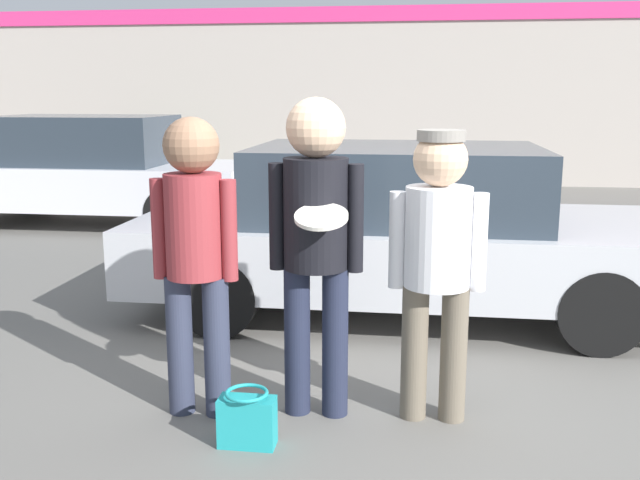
{
  "coord_description": "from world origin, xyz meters",
  "views": [
    {
      "loc": [
        0.18,
        -4.01,
        1.84
      ],
      "look_at": [
        -0.38,
        -0.0,
        1.0
      ],
      "focal_mm": 40.0,
      "sensor_mm": 36.0,
      "label": 1
    }
  ],
  "objects_px": {
    "person_middle_with_frisbee": "(316,228)",
    "shrub": "(163,161)",
    "handbag": "(247,419)",
    "person_right": "(437,250)",
    "parked_car_far": "(90,171)",
    "person_left": "(195,243)",
    "parked_car_near": "(403,229)"
  },
  "relations": [
    {
      "from": "person_middle_with_frisbee",
      "to": "shrub",
      "type": "distance_m",
      "value": 11.34
    },
    {
      "from": "person_middle_with_frisbee",
      "to": "person_right",
      "type": "distance_m",
      "value": 0.68
    },
    {
      "from": "person_left",
      "to": "person_right",
      "type": "distance_m",
      "value": 1.35
    },
    {
      "from": "person_middle_with_frisbee",
      "to": "shrub",
      "type": "height_order",
      "value": "person_middle_with_frisbee"
    },
    {
      "from": "person_right",
      "to": "parked_car_far",
      "type": "xyz_separation_m",
      "value": [
        -4.73,
        5.66,
        -0.23
      ]
    },
    {
      "from": "person_middle_with_frisbee",
      "to": "parked_car_far",
      "type": "xyz_separation_m",
      "value": [
        -4.06,
        5.69,
        -0.35
      ]
    },
    {
      "from": "parked_car_far",
      "to": "person_left",
      "type": "bearing_deg",
      "value": -59.63
    },
    {
      "from": "person_right",
      "to": "shrub",
      "type": "relative_size",
      "value": 1.75
    },
    {
      "from": "person_left",
      "to": "shrub",
      "type": "distance_m",
      "value": 11.16
    },
    {
      "from": "person_left",
      "to": "shrub",
      "type": "bearing_deg",
      "value": 111.11
    },
    {
      "from": "person_middle_with_frisbee",
      "to": "handbag",
      "type": "xyz_separation_m",
      "value": [
        -0.3,
        -0.44,
        -0.96
      ]
    },
    {
      "from": "parked_car_near",
      "to": "parked_car_far",
      "type": "relative_size",
      "value": 1.0
    },
    {
      "from": "person_middle_with_frisbee",
      "to": "parked_car_far",
      "type": "bearing_deg",
      "value": 125.52
    },
    {
      "from": "person_right",
      "to": "parked_car_far",
      "type": "relative_size",
      "value": 0.36
    },
    {
      "from": "parked_car_far",
      "to": "shrub",
      "type": "bearing_deg",
      "value": 97.74
    },
    {
      "from": "handbag",
      "to": "shrub",
      "type": "bearing_deg",
      "value": 112.18
    },
    {
      "from": "parked_car_far",
      "to": "shrub",
      "type": "relative_size",
      "value": 4.83
    },
    {
      "from": "parked_car_near",
      "to": "handbag",
      "type": "relative_size",
      "value": 14.75
    },
    {
      "from": "person_middle_with_frisbee",
      "to": "handbag",
      "type": "height_order",
      "value": "person_middle_with_frisbee"
    },
    {
      "from": "person_right",
      "to": "parked_car_near",
      "type": "xyz_separation_m",
      "value": [
        -0.23,
        2.09,
        -0.28
      ]
    },
    {
      "from": "handbag",
      "to": "person_left",
      "type": "bearing_deg",
      "value": 136.31
    },
    {
      "from": "person_right",
      "to": "person_left",
      "type": "bearing_deg",
      "value": -174.89
    },
    {
      "from": "parked_car_far",
      "to": "parked_car_near",
      "type": "bearing_deg",
      "value": -38.44
    },
    {
      "from": "shrub",
      "to": "handbag",
      "type": "height_order",
      "value": "shrub"
    },
    {
      "from": "person_left",
      "to": "shrub",
      "type": "xyz_separation_m",
      "value": [
        -4.01,
        10.4,
        -0.55
      ]
    },
    {
      "from": "parked_car_far",
      "to": "person_middle_with_frisbee",
      "type": "bearing_deg",
      "value": -54.48
    },
    {
      "from": "person_left",
      "to": "person_right",
      "type": "xyz_separation_m",
      "value": [
        1.34,
        0.12,
        -0.03
      ]
    },
    {
      "from": "parked_car_near",
      "to": "handbag",
      "type": "xyz_separation_m",
      "value": [
        -0.74,
        -2.56,
        -0.56
      ]
    },
    {
      "from": "person_left",
      "to": "handbag",
      "type": "relative_size",
      "value": 5.59
    },
    {
      "from": "shrub",
      "to": "handbag",
      "type": "relative_size",
      "value": 3.06
    },
    {
      "from": "person_left",
      "to": "person_middle_with_frisbee",
      "type": "distance_m",
      "value": 0.68
    },
    {
      "from": "person_left",
      "to": "parked_car_far",
      "type": "relative_size",
      "value": 0.38
    }
  ]
}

